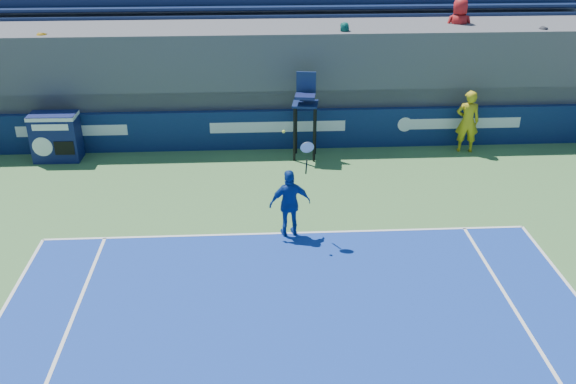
{
  "coord_description": "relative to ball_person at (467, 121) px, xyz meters",
  "views": [
    {
      "loc": [
        -0.68,
        -0.85,
        7.27
      ],
      "look_at": [
        0.0,
        11.5,
        1.25
      ],
      "focal_mm": 40.0,
      "sensor_mm": 36.0,
      "label": 1
    }
  ],
  "objects": [
    {
      "name": "ball_person",
      "position": [
        0.0,
        0.0,
        0.0
      ],
      "size": [
        0.73,
        0.54,
        1.86
      ],
      "primitive_type": "imported",
      "rotation": [
        0.0,
        0.0,
        3.0
      ],
      "color": "gold",
      "rests_on": "apron"
    },
    {
      "name": "back_hoarding",
      "position": [
        -5.52,
        0.55,
        -0.34
      ],
      "size": [
        20.4,
        0.21,
        1.2
      ],
      "color": "#0D1E4C",
      "rests_on": "ground"
    },
    {
      "name": "match_clock",
      "position": [
        -11.87,
        0.01,
        -0.2
      ],
      "size": [
        1.33,
        0.75,
        1.4
      ],
      "color": "#0F184D",
      "rests_on": "ground"
    },
    {
      "name": "umpire_chair",
      "position": [
        -4.77,
        -0.18,
        0.59
      ],
      "size": [
        0.8,
        0.8,
        2.48
      ],
      "color": "black",
      "rests_on": "ground"
    },
    {
      "name": "tennis_player",
      "position": [
        -5.46,
        -4.73,
        -0.13
      ],
      "size": [
        1.0,
        0.53,
        2.57
      ],
      "color": "#123A95",
      "rests_on": "apron"
    },
    {
      "name": "stadium_seating",
      "position": [
        -5.51,
        2.6,
        0.89
      ],
      "size": [
        21.0,
        4.05,
        4.4
      ],
      "color": "#4E4E53",
      "rests_on": "ground"
    }
  ]
}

